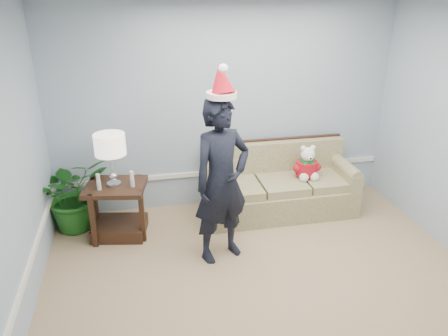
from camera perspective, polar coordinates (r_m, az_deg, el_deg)
The scene contains 10 objects.
room_shell at distance 3.46m, azimuth 9.23°, elevation -2.83°, with size 4.54×5.04×2.74m.
wainscot_trim at distance 4.71m, azimuth -10.44°, elevation -7.88°, with size 4.49×4.99×0.06m.
sofa at distance 5.87m, azimuth 7.17°, elevation -2.56°, with size 1.94×0.84×0.90m.
side_table at distance 5.44m, azimuth -13.61°, elevation -5.99°, with size 0.78×0.70×0.66m.
table_lamp at distance 5.07m, azimuth -14.67°, elevation 2.71°, with size 0.35×0.35×0.63m.
candle_pair at distance 5.14m, azimuth -14.00°, elevation -1.65°, with size 0.42×0.05×0.19m.
houseplant at distance 5.65m, azimuth -19.05°, elevation -3.15°, with size 0.84×0.73×0.94m, color #1C5C1B.
man at distance 4.60m, azimuth -0.30°, elevation -1.79°, with size 0.66×0.44×1.82m, color black.
santa_hat at distance 4.28m, azimuth -0.38°, elevation 11.15°, with size 0.38×0.41×0.35m.
teddy_bear at distance 5.79m, azimuth 10.79°, elevation 0.25°, with size 0.29×0.32×0.45m.
Camera 1 is at (-1.20, -2.88, 2.85)m, focal length 35.00 mm.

